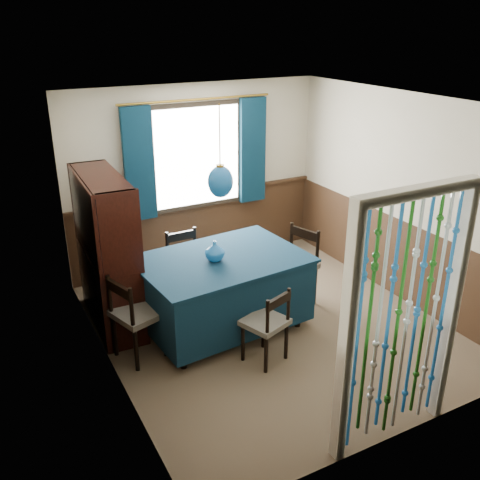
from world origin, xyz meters
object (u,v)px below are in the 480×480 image
chair_near (267,323)px  chair_left (135,315)px  sideboard (109,274)px  dining_table (222,288)px  bowl_shelf (116,229)px  vase_table (215,252)px  chair_right (295,265)px  pendant_lamp (220,181)px  chair_far (187,266)px  vase_sideboard (103,232)px

chair_near → chair_left: chair_left is taller
sideboard → dining_table: bearing=-32.0°
sideboard → bowl_shelf: 0.67m
vase_table → bowl_shelf: bearing=152.0°
vase_table → bowl_shelf: (-0.91, 0.48, 0.26)m
chair_right → pendant_lamp: bearing=76.7°
chair_near → vase_table: size_ratio=4.07×
dining_table → chair_left: 1.03m
chair_left → sideboard: sideboard is taller
bowl_shelf → chair_near: bearing=-48.6°
chair_far → chair_left: chair_left is taller
dining_table → chair_far: (-0.10, 0.75, -0.01)m
pendant_lamp → bowl_shelf: pendant_lamp is taller
dining_table → chair_far: chair_far is taller
chair_near → vase_table: vase_table is taller
dining_table → chair_far: 0.75m
chair_far → chair_right: (1.13, -0.66, 0.03)m
vase_table → chair_left: bearing=-174.4°
chair_near → chair_right: (0.91, 0.88, 0.07)m
chair_far → vase_table: size_ratio=4.46×
dining_table → sideboard: 1.28m
pendant_lamp → sideboard: bearing=145.9°
chair_near → bowl_shelf: bowl_shelf is taller
chair_near → chair_far: size_ratio=0.91×
vase_table → vase_sideboard: 1.42m
chair_left → pendant_lamp: 1.60m
sideboard → pendant_lamp: 1.70m
chair_right → sideboard: size_ratio=0.55×
chair_left → pendant_lamp: size_ratio=0.98×
sideboard → pendant_lamp: (1.06, -0.72, 1.11)m
bowl_shelf → vase_table: bearing=-28.0°
dining_table → chair_near: bearing=-86.7°
chair_left → vase_table: bearing=78.0°
vase_table → bowl_shelf: 1.07m
chair_right → vase_table: size_ratio=4.79×
sideboard → vase_table: bearing=-35.1°
chair_left → pendant_lamp: bearing=78.6°
dining_table → pendant_lamp: pendant_lamp is taller
dining_table → bowl_shelf: size_ratio=8.75×
chair_right → bowl_shelf: bearing=61.3°
chair_far → vase_sideboard: (-0.90, 0.32, 0.49)m
chair_far → vase_sideboard: 1.07m
chair_right → vase_sideboard: bearing=46.0°
chair_far → chair_right: size_ratio=0.93×
chair_left → chair_right: 2.06m
dining_table → bowl_shelf: (-1.00, 0.47, 0.73)m
pendant_lamp → bowl_shelf: (-1.00, 0.47, -0.50)m
dining_table → bowl_shelf: bowl_shelf is taller
chair_near → bowl_shelf: (-1.11, 1.26, 0.78)m
chair_right → vase_sideboard: (-2.02, 0.98, 0.46)m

